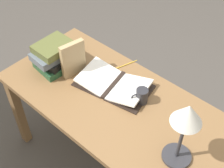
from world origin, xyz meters
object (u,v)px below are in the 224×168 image
book_stack_tall (55,56)px  coffee_mug (142,96)px  book_standing_upright (73,59)px  open_book (113,84)px  reading_lamp (186,121)px  pencil (127,64)px

book_stack_tall → coffee_mug: book_stack_tall is taller
book_standing_upright → coffee_mug: (-0.48, -0.10, -0.07)m
book_standing_upright → open_book: bearing=-151.9°
book_standing_upright → coffee_mug: size_ratio=2.48×
reading_lamp → book_standing_upright: bearing=-5.8°
open_book → reading_lamp: size_ratio=1.26×
book_stack_tall → book_standing_upright: bearing=-165.5°
open_book → coffee_mug: (-0.21, -0.01, 0.03)m
coffee_mug → pencil: (0.28, -0.20, -0.05)m
book_stack_tall → book_standing_upright: size_ratio=1.21×
book_standing_upright → pencil: 0.38m
pencil → book_standing_upright: bearing=55.2°
coffee_mug → pencil: 0.35m
book_stack_tall → coffee_mug: 0.64m
book_standing_upright → pencil: size_ratio=1.54×
open_book → reading_lamp: (-0.59, 0.17, 0.28)m
coffee_mug → book_standing_upright: bearing=11.1°
book_stack_tall → pencil: (-0.35, -0.33, -0.09)m
book_stack_tall → coffee_mug: size_ratio=3.01×
reading_lamp → book_stack_tall: bearing=-2.9°
open_book → book_standing_upright: book_standing_upright is taller
book_stack_tall → pencil: size_ratio=1.88×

